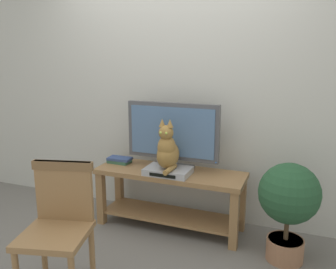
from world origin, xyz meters
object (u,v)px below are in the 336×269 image
at_px(tv, 172,134).
at_px(wooden_chair, 59,220).
at_px(book_stack, 120,160).
at_px(potted_plant, 289,201).
at_px(cat, 167,150).
at_px(media_box, 168,171).
at_px(tv_stand, 170,189).

relative_size(tv, wooden_chair, 0.96).
bearing_deg(tv, book_stack, -178.59).
height_order(wooden_chair, potted_plant, wooden_chair).
bearing_deg(tv, cat, -84.10).
bearing_deg(wooden_chair, potted_plant, 35.25).
xyz_separation_m(tv, wooden_chair, (-0.33, -1.23, -0.35)).
bearing_deg(cat, book_stack, 164.82).
height_order(book_stack, potted_plant, potted_plant).
distance_m(media_box, cat, 0.20).
xyz_separation_m(cat, wooden_chair, (-0.35, -1.06, -0.25)).
bearing_deg(cat, potted_plant, -4.31).
distance_m(tv_stand, tv, 0.51).
relative_size(wooden_chair, potted_plant, 1.14).
height_order(tv, potted_plant, tv).
xyz_separation_m(book_stack, potted_plant, (1.61, -0.23, -0.09)).
relative_size(media_box, cat, 0.89).
relative_size(tv_stand, wooden_chair, 1.51).
bearing_deg(tv_stand, wooden_chair, -105.90).
height_order(media_box, cat, cat).
bearing_deg(tv_stand, book_stack, 175.04).
bearing_deg(cat, wooden_chair, -108.27).
relative_size(tv_stand, potted_plant, 1.72).
height_order(tv_stand, potted_plant, potted_plant).
height_order(cat, potted_plant, cat).
relative_size(media_box, wooden_chair, 0.44).
bearing_deg(tv_stand, cat, -80.73).
relative_size(tv_stand, book_stack, 5.92).
xyz_separation_m(tv_stand, cat, (0.02, -0.11, 0.40)).
bearing_deg(book_stack, tv, 1.41).
height_order(cat, book_stack, cat).
distance_m(cat, book_stack, 0.63).
relative_size(wooden_chair, book_stack, 3.92).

